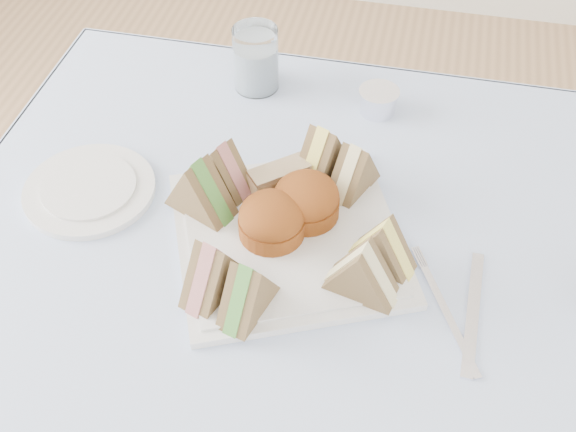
# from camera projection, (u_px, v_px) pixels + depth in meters

# --- Properties ---
(table) EXTENTS (0.90, 0.90, 0.74)m
(table) POSITION_uv_depth(u_px,v_px,m) (291.00, 422.00, 1.22)
(table) COLOR brown
(table) RESTS_ON floor
(tablecloth) EXTENTS (1.02, 1.02, 0.01)m
(tablecloth) POSITION_uv_depth(u_px,v_px,m) (292.00, 287.00, 0.94)
(tablecloth) COLOR #B3C8F9
(tablecloth) RESTS_ON table
(serving_plate) EXTENTS (0.39, 0.39, 0.01)m
(serving_plate) POSITION_uv_depth(u_px,v_px,m) (288.00, 238.00, 0.99)
(serving_plate) COLOR silver
(serving_plate) RESTS_ON tablecloth
(sandwich_fl_a) EXTENTS (0.08, 0.11, 0.09)m
(sandwich_fl_a) POSITION_uv_depth(u_px,v_px,m) (212.00, 268.00, 0.89)
(sandwich_fl_a) COLOR brown
(sandwich_fl_a) RESTS_ON serving_plate
(sandwich_fl_b) EXTENTS (0.07, 0.10, 0.08)m
(sandwich_fl_b) POSITION_uv_depth(u_px,v_px,m) (247.00, 288.00, 0.87)
(sandwich_fl_b) COLOR brown
(sandwich_fl_b) RESTS_ON serving_plate
(sandwich_fr_a) EXTENTS (0.10, 0.07, 0.08)m
(sandwich_fr_a) POSITION_uv_depth(u_px,v_px,m) (383.00, 243.00, 0.92)
(sandwich_fr_a) COLOR brown
(sandwich_fr_a) RESTS_ON serving_plate
(sandwich_fr_b) EXTENTS (0.10, 0.06, 0.08)m
(sandwich_fr_b) POSITION_uv_depth(u_px,v_px,m) (362.00, 269.00, 0.89)
(sandwich_fr_b) COLOR brown
(sandwich_fr_b) RESTS_ON serving_plate
(sandwich_bl_a) EXTENTS (0.11, 0.09, 0.09)m
(sandwich_bl_a) POSITION_uv_depth(u_px,v_px,m) (199.00, 186.00, 0.99)
(sandwich_bl_a) COLOR brown
(sandwich_bl_a) RESTS_ON serving_plate
(sandwich_bl_b) EXTENTS (0.10, 0.08, 0.08)m
(sandwich_bl_b) POSITION_uv_depth(u_px,v_px,m) (223.00, 166.00, 1.02)
(sandwich_bl_b) COLOR brown
(sandwich_bl_b) RESTS_ON serving_plate
(sandwich_br_a) EXTENTS (0.07, 0.10, 0.08)m
(sandwich_br_a) POSITION_uv_depth(u_px,v_px,m) (354.00, 168.00, 1.02)
(sandwich_br_a) COLOR brown
(sandwich_br_a) RESTS_ON serving_plate
(sandwich_br_b) EXTENTS (0.08, 0.11, 0.09)m
(sandwich_br_b) POSITION_uv_depth(u_px,v_px,m) (322.00, 152.00, 1.04)
(sandwich_br_b) COLOR brown
(sandwich_br_b) RESTS_ON serving_plate
(scone_left) EXTENTS (0.12, 0.12, 0.06)m
(scone_left) POSITION_uv_depth(u_px,v_px,m) (272.00, 219.00, 0.96)
(scone_left) COLOR #97481A
(scone_left) RESTS_ON serving_plate
(scone_right) EXTENTS (0.13, 0.13, 0.06)m
(scone_right) POSITION_uv_depth(u_px,v_px,m) (306.00, 200.00, 0.99)
(scone_right) COLOR #97481A
(scone_right) RESTS_ON serving_plate
(pastry_slice) EXTENTS (0.09, 0.08, 0.04)m
(pastry_slice) POSITION_uv_depth(u_px,v_px,m) (279.00, 178.00, 1.03)
(pastry_slice) COLOR beige
(pastry_slice) RESTS_ON serving_plate
(side_plate) EXTENTS (0.20, 0.20, 0.01)m
(side_plate) POSITION_uv_depth(u_px,v_px,m) (89.00, 190.00, 1.06)
(side_plate) COLOR silver
(side_plate) RESTS_ON tablecloth
(water_glass) EXTENTS (0.08, 0.08, 0.11)m
(water_glass) POSITION_uv_depth(u_px,v_px,m) (256.00, 59.00, 1.19)
(water_glass) COLOR white
(water_glass) RESTS_ON tablecloth
(tea_strainer) EXTENTS (0.08, 0.08, 0.04)m
(tea_strainer) POSITION_uv_depth(u_px,v_px,m) (378.00, 102.00, 1.17)
(tea_strainer) COLOR white
(tea_strainer) RESTS_ON tablecloth
(knife) EXTENTS (0.02, 0.20, 0.00)m
(knife) POSITION_uv_depth(u_px,v_px,m) (473.00, 312.00, 0.91)
(knife) COLOR white
(knife) RESTS_ON tablecloth
(fork) EXTENTS (0.09, 0.16, 0.00)m
(fork) POSITION_uv_depth(u_px,v_px,m) (449.00, 319.00, 0.90)
(fork) COLOR white
(fork) RESTS_ON tablecloth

